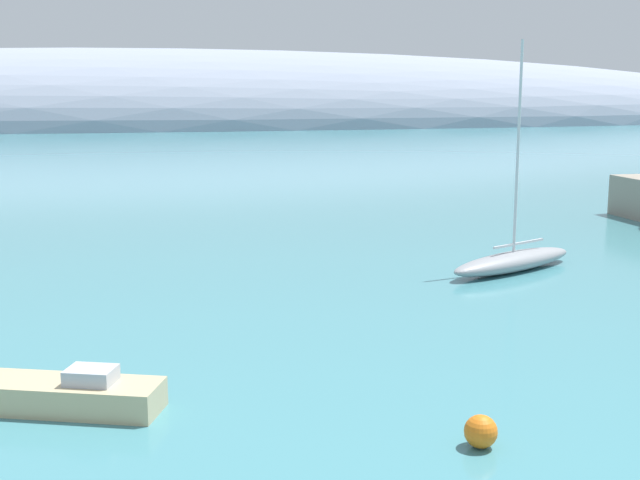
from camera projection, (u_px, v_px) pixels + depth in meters
The scene contains 4 objects.
distant_ridge at pixel (154, 125), 190.34m from camera, with size 348.64×64.20×34.05m, color #8E99AD.
sailboat_grey_near_shore at pixel (513, 260), 38.67m from camera, with size 7.84×4.94×10.44m.
motorboat_sand_foreground at pixel (65, 394), 21.97m from camera, with size 5.54×3.31×1.18m.
mooring_buoy_orange at pixel (481, 431), 19.67m from camera, with size 0.79×0.79×0.79m, color orange.
Camera 1 is at (-9.19, -2.49, 8.32)m, focal length 47.19 mm.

